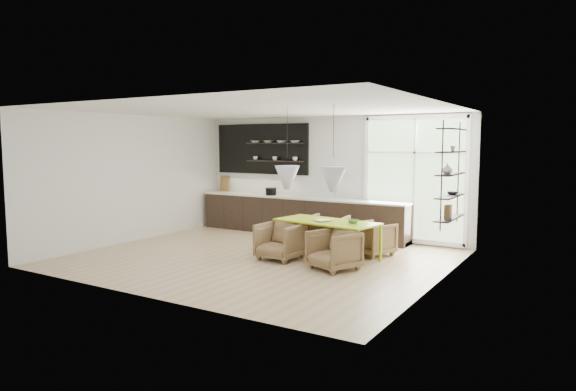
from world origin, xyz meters
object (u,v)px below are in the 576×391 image
object	(u,v)px
armchair_back_right	(373,238)
armchair_front_left	(280,241)
armchair_front_right	(334,250)
dining_table	(327,223)
armchair_back_left	(328,232)
wire_stool	(277,235)

from	to	relation	value
armchair_back_right	armchair_front_left	size ratio (longest dim) A/B	0.94
armchair_front_right	dining_table	bearing A→B (deg)	147.04
dining_table	armchair_front_left	size ratio (longest dim) A/B	2.70
armchair_back_left	armchair_back_right	distance (m)	1.06
wire_stool	armchair_front_right	bearing A→B (deg)	-27.47
armchair_back_left	armchair_front_right	world-z (taller)	armchair_back_left
armchair_front_left	armchair_front_right	bearing A→B (deg)	-5.44
armchair_back_left	wire_stool	world-z (taller)	armchair_back_left
armchair_front_left	wire_stool	xyz separation A→B (m)	(-0.57, 0.77, -0.05)
armchair_front_right	armchair_back_right	bearing A→B (deg)	106.62
armchair_back_left	wire_stool	size ratio (longest dim) A/B	1.68
armchair_front_right	wire_stool	bearing A→B (deg)	174.43
dining_table	armchair_back_left	bearing A→B (deg)	123.83
armchair_back_right	armchair_front_right	xyz separation A→B (m)	(-0.14, -1.50, 0.02)
armchair_front_right	wire_stool	xyz separation A→B (m)	(-1.81, 0.94, -0.04)
armchair_front_left	wire_stool	world-z (taller)	armchair_front_left
armchair_back_right	armchair_back_left	bearing A→B (deg)	17.25
armchair_back_left	armchair_front_left	bearing A→B (deg)	70.43
armchair_front_left	armchair_front_right	distance (m)	1.26
armchair_front_left	armchair_front_right	size ratio (longest dim) A/B	1.02
armchair_back_right	armchair_front_left	bearing A→B (deg)	64.94
armchair_back_right	dining_table	bearing A→B (deg)	69.32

